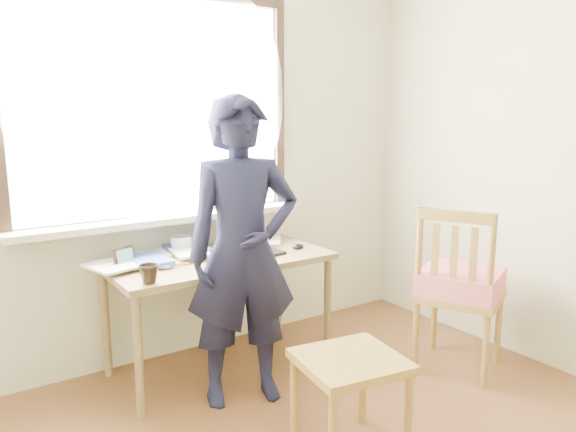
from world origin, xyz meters
TOP-DOWN VIEW (x-y plane):
  - room_shell at (-0.02, 0.20)m, footprint 3.52×4.02m
  - desk at (0.02, 1.63)m, footprint 1.33×0.67m
  - laptop at (0.22, 1.60)m, footprint 0.35×0.30m
  - mug_white at (-0.12, 1.86)m, footprint 0.19×0.19m
  - mug_dark at (-0.51, 1.37)m, footprint 0.12×0.12m
  - mouse at (0.54, 1.53)m, footprint 0.08×0.06m
  - desk_clutter at (-0.23, 1.83)m, footprint 0.79×0.47m
  - book_a at (-0.42, 1.90)m, footprint 0.23×0.29m
  - book_b at (0.39, 1.85)m, footprint 0.31×0.33m
  - picture_frame at (-0.52, 1.73)m, footprint 0.14×0.06m
  - work_chair at (0.12, 0.51)m, footprint 0.52×0.51m
  - side_chair at (1.24, 0.80)m, footprint 0.62×0.63m
  - person at (-0.04, 1.23)m, footprint 0.70×0.55m

SIDE VIEW (x-z plane):
  - work_chair at x=0.12m, z-range 0.16..0.63m
  - side_chair at x=1.24m, z-range 0.03..1.06m
  - desk at x=0.02m, z-range 0.28..1.00m
  - book_b at x=0.39m, z-range 0.71..0.73m
  - book_a at x=-0.42m, z-range 0.71..0.74m
  - mouse at x=0.54m, z-range 0.71..0.75m
  - desk_clutter at x=-0.23m, z-range 0.72..0.76m
  - mug_dark at x=-0.51m, z-range 0.71..0.81m
  - laptop at x=0.22m, z-range 0.66..0.88m
  - mug_white at x=-0.12m, z-range 0.71..0.82m
  - picture_frame at x=-0.52m, z-range 0.71..0.82m
  - person at x=-0.04m, z-range 0.00..1.68m
  - room_shell at x=-0.02m, z-range 0.33..2.94m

